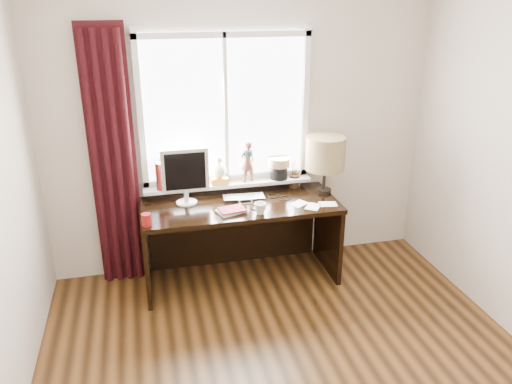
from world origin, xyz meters
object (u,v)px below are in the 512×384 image
object	(u,v)px
mug	(260,208)
desk	(238,224)
monitor	(185,173)
laptop	(244,197)
red_cup	(146,220)
table_lamp	(325,154)

from	to	relation	value
mug	desk	world-z (taller)	mug
mug	monitor	xyz separation A→B (m)	(-0.57, 0.36, 0.23)
laptop	mug	world-z (taller)	mug
red_cup	desk	bearing A→B (deg)	24.07
laptop	monitor	distance (m)	0.57
mug	table_lamp	size ratio (longest dim) A/B	0.19
red_cup	monitor	size ratio (longest dim) A/B	0.20
desk	red_cup	bearing A→B (deg)	-155.93
red_cup	desk	distance (m)	0.92
laptop	desk	xyz separation A→B (m)	(-0.05, 0.00, -0.26)
monitor	red_cup	bearing A→B (deg)	-133.51
laptop	table_lamp	distance (m)	0.82
table_lamp	monitor	bearing A→B (deg)	179.00
laptop	red_cup	bearing A→B (deg)	-152.74
red_cup	laptop	bearing A→B (deg)	22.41
mug	monitor	bearing A→B (deg)	147.88
laptop	red_cup	xyz separation A→B (m)	(-0.85, -0.35, 0.04)
laptop	monitor	xyz separation A→B (m)	(-0.50, 0.02, 0.26)
desk	table_lamp	xyz separation A→B (m)	(0.80, -0.01, 0.61)
laptop	mug	size ratio (longest dim) A/B	3.60
mug	monitor	distance (m)	0.71
monitor	table_lamp	distance (m)	1.25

